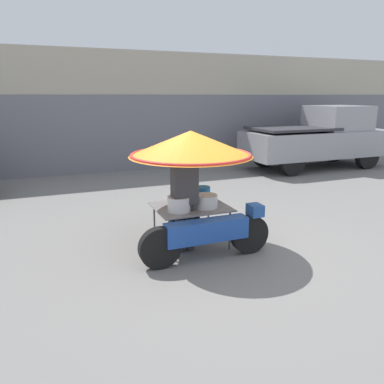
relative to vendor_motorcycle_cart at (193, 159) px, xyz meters
The scene contains 5 objects.
ground_plane 1.51m from the vendor_motorcycle_cart, 53.71° to the right, with size 36.00×36.00×0.00m, color slate.
shopfront_building 7.70m from the vendor_motorcycle_cart, 88.01° to the left, with size 28.00×2.06×3.74m.
vendor_motorcycle_cart is the anchor object (origin of this frame).
vendor_person 0.61m from the vendor_motorcycle_cart, 145.15° to the right, with size 0.38×0.22×1.56m.
pickup_truck 8.07m from the vendor_motorcycle_cart, 36.20° to the left, with size 4.99×1.83×2.05m.
Camera 1 is at (-2.40, -4.92, 2.39)m, focal length 35.00 mm.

